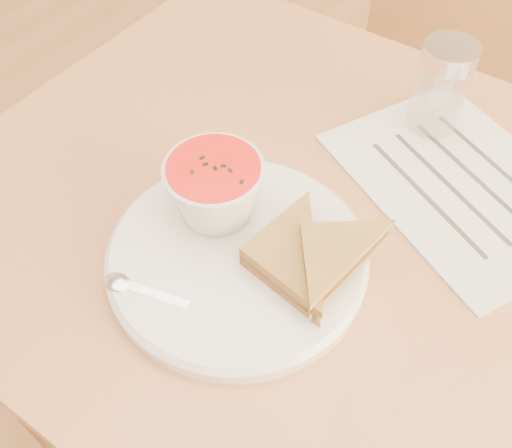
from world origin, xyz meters
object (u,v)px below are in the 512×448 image
Objects in this scene: chair_far at (435,181)px; condiment_shaker at (440,88)px; plate at (237,257)px; soup_bowl at (215,192)px; dining_table at (337,381)px.

condiment_shaker is (0.01, -0.25, 0.39)m from chair_far.
chair_far reaches higher than plate.
chair_far is 7.11× the size of condiment_shaker.
dining_table is at bearing 26.70° from soup_bowl.
chair_far reaches higher than dining_table.
plate reaches higher than dining_table.
chair_far is 8.04× the size of soup_bowl.
condiment_shaker reaches higher than chair_far.
soup_bowl is (-0.11, -0.53, 0.38)m from chair_far.
condiment_shaker reaches higher than dining_table.
dining_table is 0.46m from soup_bowl.
plate is at bearing -103.92° from condiment_shaker.
chair_far is 0.67m from soup_bowl.
dining_table is 0.46m from chair_far.
condiment_shaker reaches higher than plate.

